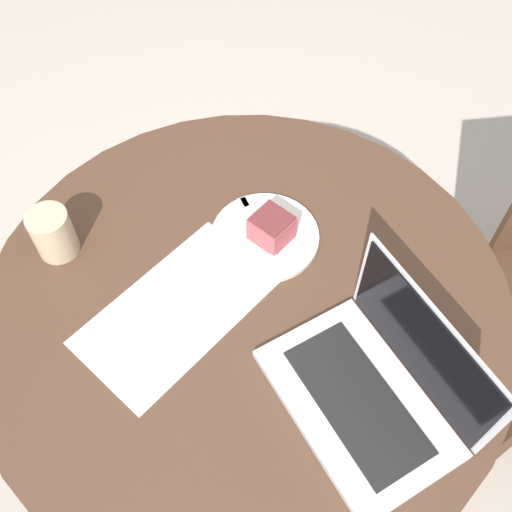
% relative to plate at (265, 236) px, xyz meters
% --- Properties ---
extents(ground_plane, '(12.00, 12.00, 0.00)m').
position_rel_plate_xyz_m(ground_plane, '(0.14, 0.06, -0.71)').
color(ground_plane, '#B7AD9E').
extents(dining_table, '(1.04, 1.04, 0.71)m').
position_rel_plate_xyz_m(dining_table, '(0.14, 0.06, -0.18)').
color(dining_table, '#4C3323').
rests_on(dining_table, ground_plane).
extents(paper_document, '(0.40, 0.24, 0.00)m').
position_rel_plate_xyz_m(paper_document, '(0.24, -0.03, -0.00)').
color(paper_document, white).
rests_on(paper_document, dining_table).
extents(plate, '(0.23, 0.23, 0.01)m').
position_rel_plate_xyz_m(plate, '(0.00, 0.00, 0.00)').
color(plate, silver).
rests_on(plate, dining_table).
extents(cake_slice, '(0.07, 0.08, 0.06)m').
position_rel_plate_xyz_m(cake_slice, '(-0.00, 0.01, 0.04)').
color(cake_slice, '#B74C51').
rests_on(cake_slice, plate).
extents(fork, '(0.10, 0.16, 0.00)m').
position_rel_plate_xyz_m(fork, '(-0.01, -0.04, 0.01)').
color(fork, silver).
rests_on(fork, plate).
extents(coffee_glass, '(0.08, 0.08, 0.11)m').
position_rel_plate_xyz_m(coffee_glass, '(0.28, -0.32, 0.05)').
color(coffee_glass, '#C6AD89').
rests_on(coffee_glass, dining_table).
extents(laptop, '(0.34, 0.40, 0.23)m').
position_rel_plate_xyz_m(laptop, '(0.16, 0.36, 0.03)').
color(laptop, silver).
rests_on(laptop, dining_table).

